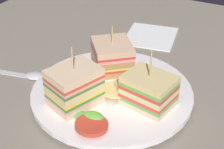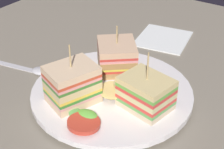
{
  "view_description": "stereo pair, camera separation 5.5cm",
  "coord_description": "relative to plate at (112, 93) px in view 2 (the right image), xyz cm",
  "views": [
    {
      "loc": [
        41.41,
        21.58,
        34.75
      ],
      "look_at": [
        0.0,
        0.0,
        4.73
      ],
      "focal_mm": 54.84,
      "sensor_mm": 36.0,
      "label": 1
    },
    {
      "loc": [
        38.56,
        26.34,
        34.75
      ],
      "look_at": [
        0.0,
        0.0,
        4.73
      ],
      "focal_mm": 54.84,
      "sensor_mm": 36.0,
      "label": 2
    }
  ],
  "objects": [
    {
      "name": "sandwich_wedge_0",
      "position": [
        5.94,
        -3.36,
        3.82
      ],
      "size": [
        9.01,
        7.99,
        10.04
      ],
      "rotation": [
        0.0,
        0.0,
        9.06
      ],
      "color": "beige",
      "rests_on": "plate"
    },
    {
      "name": "plate",
      "position": [
        0.0,
        0.0,
        0.0
      ],
      "size": [
        26.97,
        26.97,
        1.73
      ],
      "color": "white",
      "rests_on": "ground_plane"
    },
    {
      "name": "sandwich_wedge_2",
      "position": [
        -6.07,
        -3.11,
        3.25
      ],
      "size": [
        9.93,
        9.81,
        8.47
      ],
      "rotation": [
        0.0,
        0.0,
        13.26
      ],
      "color": "beige",
      "rests_on": "plate"
    },
    {
      "name": "napkin",
      "position": [
        -24.72,
        -2.96,
        -0.8
      ],
      "size": [
        13.63,
        12.72,
        0.5
      ],
      "primitive_type": "cube",
      "rotation": [
        0.0,
        0.0,
        0.18
      ],
      "color": "white",
      "rests_on": "ground_plane"
    },
    {
      "name": "chip_pile",
      "position": [
        0.92,
        1.28,
        1.77
      ],
      "size": [
        6.54,
        6.86,
        2.23
      ],
      "color": "#E4BD68",
      "rests_on": "plate"
    },
    {
      "name": "sandwich_wedge_1",
      "position": [
        0.81,
        6.78,
        3.23
      ],
      "size": [
        7.12,
        8.42,
        9.58
      ],
      "rotation": [
        0.0,
        0.0,
        10.81
      ],
      "color": "beige",
      "rests_on": "plate"
    },
    {
      "name": "ground_plane",
      "position": [
        0.0,
        0.0,
        -1.95
      ],
      "size": [
        103.31,
        95.38,
        1.8
      ],
      "primitive_type": "cube",
      "color": "gray"
    },
    {
      "name": "spoon",
      "position": [
        1.45,
        -17.24,
        -0.64
      ],
      "size": [
        4.84,
        15.06,
        1.0
      ],
      "rotation": [
        0.0,
        0.0,
        1.77
      ],
      "color": "silver",
      "rests_on": "ground_plane"
    },
    {
      "name": "salad_garnish",
      "position": [
        9.3,
        1.4,
        1.31
      ],
      "size": [
        5.44,
        6.89,
        1.51
      ],
      "color": "#45803B",
      "rests_on": "plate"
    }
  ]
}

